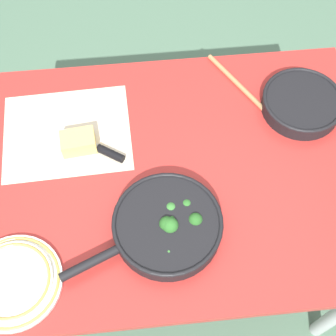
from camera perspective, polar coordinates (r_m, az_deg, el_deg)
name	(u,v)px	position (r m, az deg, el deg)	size (l,w,h in m)	color
ground_plane	(168,255)	(1.99, 0.00, -10.54)	(14.00, 14.00, 0.00)	#51755B
dining_table_red	(168,185)	(1.40, 0.00, -2.07)	(1.20, 0.83, 0.72)	#B72D28
skillet_broccoli	(167,226)	(1.22, -0.09, -7.05)	(0.42, 0.29, 0.07)	black
skillet_eggs	(303,104)	(1.48, 16.10, 7.55)	(0.33, 0.25, 0.05)	black
wooden_spoon	(255,101)	(1.48, 10.54, 8.09)	(0.21, 0.33, 0.02)	#A87A4C
parchment_sheet	(67,132)	(1.42, -12.21, 4.28)	(0.38, 0.32, 0.00)	beige
grater_knife	(95,147)	(1.37, -8.87, 2.56)	(0.24, 0.17, 0.02)	silver
cheese_block	(78,142)	(1.37, -10.87, 3.11)	(0.10, 0.08, 0.05)	#EACC66
dinner_plate_stack	(13,281)	(1.25, -18.43, -12.99)	(0.25, 0.25, 0.03)	silver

